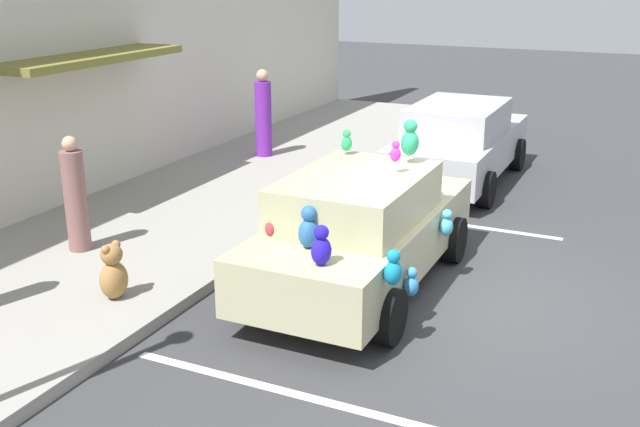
{
  "coord_description": "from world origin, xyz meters",
  "views": [
    {
      "loc": [
        -8.42,
        -1.93,
        3.97
      ],
      "look_at": [
        -0.11,
        1.95,
        0.9
      ],
      "focal_mm": 41.75,
      "sensor_mm": 36.0,
      "label": 1
    }
  ],
  "objects": [
    {
      "name": "ground_plane",
      "position": [
        0.0,
        0.0,
        0.0
      ],
      "size": [
        60.0,
        60.0,
        0.0
      ],
      "primitive_type": "plane",
      "color": "#38383A"
    },
    {
      "name": "sidewalk",
      "position": [
        0.0,
        5.0,
        0.07
      ],
      "size": [
        24.0,
        4.0,
        0.15
      ],
      "primitive_type": "cube",
      "color": "gray",
      "rests_on": "ground"
    },
    {
      "name": "storefront_building",
      "position": [
        0.01,
        7.14,
        3.19
      ],
      "size": [
        24.0,
        1.25,
        6.4
      ],
      "color": "beige",
      "rests_on": "ground"
    },
    {
      "name": "parking_stripe_front",
      "position": [
        2.77,
        1.0,
        0.0
      ],
      "size": [
        0.12,
        3.6,
        0.01
      ],
      "primitive_type": "cube",
      "color": "silver",
      "rests_on": "ground"
    },
    {
      "name": "parking_stripe_rear",
      "position": [
        -2.81,
        1.0,
        0.0
      ],
      "size": [
        0.12,
        3.6,
        0.01
      ],
      "primitive_type": "cube",
      "color": "silver",
      "rests_on": "ground"
    },
    {
      "name": "plush_covered_car",
      "position": [
        -0.17,
        1.34,
        0.8
      ],
      "size": [
        4.28,
        2.01,
        2.11
      ],
      "color": "#B8B68A",
      "rests_on": "ground"
    },
    {
      "name": "parked_sedan_behind",
      "position": [
        5.17,
        1.51,
        0.79
      ],
      "size": [
        4.44,
        1.94,
        1.54
      ],
      "color": "#B7B7BC",
      "rests_on": "ground"
    },
    {
      "name": "teddy_bear_on_sidewalk",
      "position": [
        -2.04,
        3.78,
        0.48
      ],
      "size": [
        0.37,
        0.31,
        0.71
      ],
      "color": "#9E723D",
      "rests_on": "sidewalk"
    },
    {
      "name": "pedestrian_near_shopfront",
      "position": [
        4.94,
        5.61,
        1.0
      ],
      "size": [
        0.34,
        0.34,
        1.8
      ],
      "color": "purple",
      "rests_on": "sidewalk"
    },
    {
      "name": "pedestrian_by_lamp",
      "position": [
        -0.95,
        5.29,
        0.91
      ],
      "size": [
        0.31,
        0.31,
        1.63
      ],
      "color": "#855B56",
      "rests_on": "sidewalk"
    }
  ]
}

